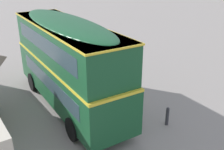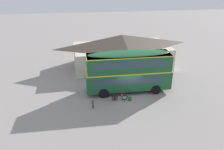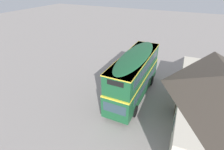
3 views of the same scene
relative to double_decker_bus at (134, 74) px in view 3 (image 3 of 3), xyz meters
The scene contains 8 objects.
ground_plane 2.81m from the double_decker_bus, 96.00° to the right, with size 120.00×120.00×0.00m, color gray.
double_decker_bus is the anchor object (origin of this frame).
touring_bicycle 3.34m from the double_decker_bus, 125.06° to the right, with size 1.76×0.46×1.02m.
backpack_on_ground 3.26m from the double_decker_bus, 96.25° to the right, with size 0.39×0.40×0.50m.
water_bottle_blue_sports 3.59m from the double_decker_bus, 117.13° to the right, with size 0.08×0.08×0.21m.
water_bottle_green_metal 3.72m from the double_decker_bus, 109.91° to the right, with size 0.08×0.08×0.26m.
pub_building 7.93m from the double_decker_bus, 85.06° to the left, with size 14.39×7.99×4.70m.
kerb_bollard 5.79m from the double_decker_bus, 143.65° to the right, with size 0.16×0.16×0.97m.
Camera 3 is at (15.10, 5.61, 11.05)m, focal length 28.20 mm.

